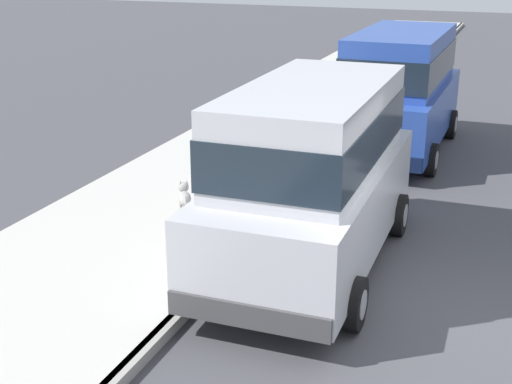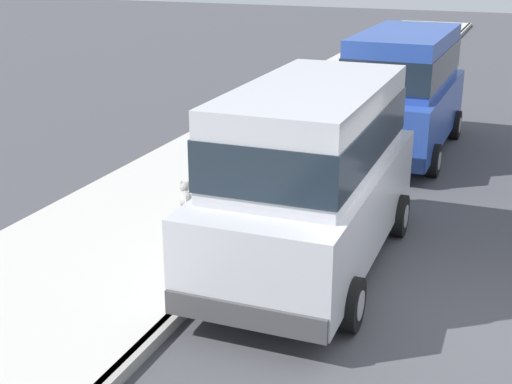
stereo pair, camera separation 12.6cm
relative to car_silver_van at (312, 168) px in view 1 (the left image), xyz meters
name	(u,v)px [view 1 (the left image)]	position (x,y,z in m)	size (l,w,h in m)	color
ground_plane	(468,326)	(2.22, -0.95, -1.39)	(80.00, 80.00, 0.00)	#424247
curb	(218,277)	(-0.98, -0.95, -1.32)	(0.16, 64.00, 0.14)	gray
sidewalk	(100,256)	(-2.78, -0.95, -1.32)	(3.60, 64.00, 0.14)	#B7B5AD
car_silver_van	(312,168)	(0.00, 0.00, 0.00)	(2.17, 4.92, 2.52)	#BCBCC1
car_blue_van	(400,86)	(0.07, 6.09, 0.00)	(2.18, 4.92, 2.52)	#28479E
dog_grey	(184,197)	(-2.32, 0.79, -0.97)	(0.44, 0.68, 0.49)	#999691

